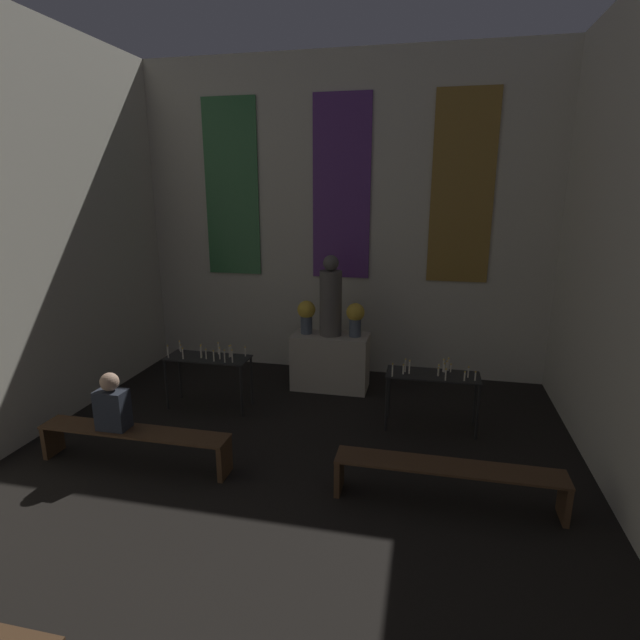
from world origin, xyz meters
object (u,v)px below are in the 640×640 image
(altar, at_px, (330,361))
(candle_rack_right, at_px, (433,381))
(flower_vase_left, at_px, (306,314))
(pew_back_left, at_px, (134,439))
(pew_back_right, at_px, (448,475))
(candle_rack_left, at_px, (208,363))
(person_seated, at_px, (112,404))
(flower_vase_right, at_px, (355,317))
(statue, at_px, (331,299))

(altar, height_order, candle_rack_right, candle_rack_right)
(flower_vase_left, distance_m, candle_rack_right, 2.41)
(pew_back_left, bearing_deg, pew_back_right, 0.00)
(candle_rack_left, relative_size, person_seated, 1.78)
(flower_vase_right, relative_size, pew_back_left, 0.23)
(pew_back_left, bearing_deg, flower_vase_right, 52.27)
(flower_vase_left, height_order, person_seated, flower_vase_left)
(statue, relative_size, person_seated, 1.85)
(candle_rack_left, height_order, candle_rack_right, candle_rack_left)
(pew_back_right, height_order, person_seated, person_seated)
(statue, height_order, flower_vase_left, statue)
(flower_vase_left, bearing_deg, pew_back_left, -116.24)
(statue, height_order, pew_back_right, statue)
(statue, relative_size, pew_back_left, 0.55)
(candle_rack_left, height_order, pew_back_right, candle_rack_left)
(pew_back_right, distance_m, person_seated, 3.91)
(pew_back_right, xyz_separation_m, person_seated, (-3.89, 0.00, 0.43))
(flower_vase_right, bearing_deg, person_seated, -130.69)
(candle_rack_right, height_order, person_seated, person_seated)
(person_seated, bearing_deg, pew_back_left, -0.00)
(candle_rack_left, bearing_deg, statue, 34.71)
(flower_vase_right, xyz_separation_m, pew_back_left, (-2.22, -2.87, -0.91))
(candle_rack_left, relative_size, pew_back_left, 0.53)
(flower_vase_left, xyz_separation_m, person_seated, (-1.66, -2.87, -0.48))
(candle_rack_left, distance_m, pew_back_right, 3.89)
(flower_vase_right, bearing_deg, altar, 180.00)
(pew_back_left, bearing_deg, person_seated, 180.00)
(person_seated, bearing_deg, flower_vase_left, 59.94)
(pew_back_left, bearing_deg, altar, 57.65)
(altar, bearing_deg, flower_vase_right, 0.00)
(candle_rack_left, height_order, pew_back_left, candle_rack_left)
(statue, xyz_separation_m, flower_vase_left, (-0.40, 0.00, -0.27))
(altar, height_order, candle_rack_left, candle_rack_left)
(pew_back_right, bearing_deg, altar, 122.35)
(flower_vase_right, distance_m, candle_rack_left, 2.40)
(pew_back_right, bearing_deg, pew_back_left, 180.00)
(altar, xyz_separation_m, person_seated, (-2.07, -2.87, 0.31))
(statue, distance_m, pew_back_right, 3.60)
(flower_vase_right, distance_m, candle_rack_right, 1.77)
(candle_rack_left, bearing_deg, candle_rack_right, 0.01)
(flower_vase_left, distance_m, candle_rack_left, 1.77)
(flower_vase_right, relative_size, candle_rack_left, 0.44)
(flower_vase_right, height_order, pew_back_left, flower_vase_right)
(altar, relative_size, candle_rack_right, 0.99)
(flower_vase_left, bearing_deg, candle_rack_right, -29.01)
(flower_vase_left, relative_size, candle_rack_right, 0.44)
(pew_back_right, bearing_deg, statue, 122.35)
(candle_rack_right, bearing_deg, flower_vase_left, 150.99)
(candle_rack_left, xyz_separation_m, person_seated, (-0.43, -1.74, 0.06))
(altar, relative_size, pew_back_left, 0.53)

